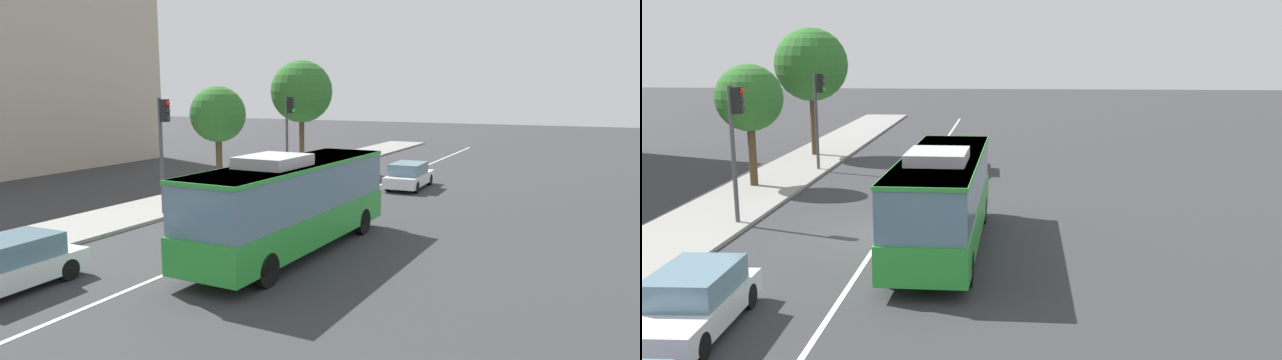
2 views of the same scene
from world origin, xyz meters
TOP-DOWN VIEW (x-y plane):
  - ground_plane at (0.00, 0.00)m, footprint 160.00×160.00m
  - sidewalk_kerb at (0.00, 7.00)m, footprint 80.00×3.80m
  - lane_centre_line at (0.00, 0.00)m, footprint 76.00×0.16m
  - transit_bus at (-1.86, -2.26)m, footprint 10.05×2.71m
  - sedan_white at (-8.77, 2.95)m, footprint 4.55×1.93m
  - sedan_white_ahead at (12.51, -1.84)m, footprint 4.55×1.92m
  - traffic_light_near_corner at (11.66, 5.50)m, footprint 0.33×0.62m
  - traffic_light_mid_block at (0.61, 5.49)m, footprint 0.34×0.62m
  - street_tree_kerbside_left at (16.42, 7.19)m, footprint 4.27×4.27m
  - street_tree_kerbside_right at (7.24, 7.49)m, footprint 3.08×3.08m

SIDE VIEW (x-z plane):
  - ground_plane at x=0.00m, z-range 0.00..0.00m
  - lane_centre_line at x=0.00m, z-range 0.00..0.01m
  - sidewalk_kerb at x=0.00m, z-range 0.00..0.14m
  - sedan_white at x=-8.77m, z-range -0.01..1.46m
  - sedan_white_ahead at x=12.51m, z-range -0.01..1.46m
  - transit_bus at x=-1.86m, z-range 0.08..3.54m
  - traffic_light_near_corner at x=11.66m, z-range 0.96..6.16m
  - traffic_light_mid_block at x=0.61m, z-range 0.96..6.16m
  - street_tree_kerbside_right at x=7.24m, z-range 1.31..7.07m
  - street_tree_kerbside_left at x=16.42m, z-range 1.64..9.23m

